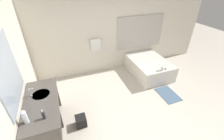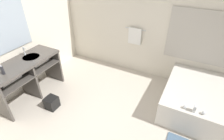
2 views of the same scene
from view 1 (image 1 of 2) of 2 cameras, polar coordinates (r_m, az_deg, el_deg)
ground_plane at (r=3.80m, az=8.20°, el=-16.34°), size 16.00×16.00×0.00m
wall_back_with_blinds at (r=4.82m, az=-2.66°, el=14.32°), size 7.40×0.13×2.70m
wall_left_with_mirror at (r=2.75m, az=-35.16°, el=-7.12°), size 0.08×7.40×2.70m
vanity_counter at (r=3.29m, az=-24.51°, el=-13.55°), size 0.61×1.43×0.86m
sink_faucet at (r=3.27m, az=-28.66°, el=-7.60°), size 0.09×0.04×0.18m
bathtub at (r=5.12m, az=13.72°, el=1.41°), size 1.10×1.50×0.62m
water_bottle_1 at (r=2.78m, az=-30.21°, el=-15.27°), size 0.07×0.07×0.25m
soap_dispenser at (r=2.74m, az=-24.65°, el=-15.26°), size 0.05×0.05×0.18m
waste_bin at (r=3.54m, az=-11.74°, el=-18.50°), size 0.23×0.23×0.24m
bath_mat at (r=4.53m, az=20.55°, el=-8.70°), size 0.46×0.66×0.02m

